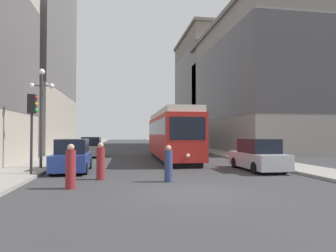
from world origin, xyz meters
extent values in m
plane|color=#38383A|center=(0.00, 0.00, 0.00)|extent=(200.00, 200.00, 0.00)
cube|color=gray|center=(-7.92, 40.00, 0.07)|extent=(2.74, 120.00, 0.15)
cube|color=gray|center=(7.92, 40.00, 0.07)|extent=(2.74, 120.00, 0.15)
cube|color=black|center=(1.52, 13.23, 0.17)|extent=(2.45, 11.92, 0.35)
cube|color=red|center=(1.52, 13.23, 1.90)|extent=(2.86, 12.96, 3.10)
cube|color=black|center=(1.52, 13.23, 2.60)|extent=(2.88, 12.45, 1.08)
cube|color=silver|center=(1.52, 13.23, 3.67)|extent=(2.65, 12.70, 0.44)
cube|color=black|center=(1.39, 6.80, 2.44)|extent=(2.21, 0.12, 1.40)
sphere|color=#F2EACC|center=(1.39, 6.73, 0.80)|extent=(0.24, 0.24, 0.24)
cube|color=black|center=(5.06, 25.95, 0.17)|extent=(2.40, 11.19, 0.35)
cube|color=silver|center=(5.06, 25.95, 1.90)|extent=(2.81, 12.17, 3.10)
cube|color=black|center=(5.06, 25.95, 2.44)|extent=(2.83, 11.69, 1.30)
cube|color=black|center=(4.94, 19.92, 2.21)|extent=(2.31, 0.13, 1.71)
cylinder|color=black|center=(-6.10, 16.24, 0.32)|extent=(0.18, 0.64, 0.64)
cylinder|color=black|center=(-6.11, 19.31, 0.32)|extent=(0.18, 0.64, 0.64)
cylinder|color=black|center=(-4.39, 16.24, 0.32)|extent=(0.18, 0.64, 0.64)
cylinder|color=black|center=(-4.40, 19.31, 0.32)|extent=(0.18, 0.64, 0.64)
cube|color=slate|center=(-5.25, 17.77, 0.60)|extent=(1.81, 4.96, 0.84)
cube|color=black|center=(-5.25, 17.90, 1.42)|extent=(1.59, 2.73, 0.80)
cylinder|color=black|center=(-6.09, 5.29, 0.32)|extent=(0.19, 0.64, 0.64)
cylinder|color=black|center=(-6.12, 7.90, 0.32)|extent=(0.19, 0.64, 0.64)
cylinder|color=black|center=(-4.38, 5.31, 0.32)|extent=(0.19, 0.64, 0.64)
cylinder|color=black|center=(-4.41, 7.93, 0.32)|extent=(0.19, 0.64, 0.64)
cube|color=navy|center=(-5.25, 6.61, 0.60)|extent=(1.86, 4.24, 0.84)
cube|color=black|center=(-5.25, 6.71, 1.42)|extent=(1.62, 2.34, 0.80)
cylinder|color=black|center=(6.11, 6.95, 0.32)|extent=(0.18, 0.64, 0.64)
cylinder|color=black|center=(6.10, 4.12, 0.32)|extent=(0.18, 0.64, 0.64)
cylinder|color=black|center=(4.40, 6.96, 0.32)|extent=(0.18, 0.64, 0.64)
cylinder|color=black|center=(4.39, 4.13, 0.32)|extent=(0.18, 0.64, 0.64)
cube|color=#B2B2B7|center=(5.25, 5.54, 0.60)|extent=(1.83, 4.57, 0.84)
cube|color=black|center=(5.25, 5.43, 1.42)|extent=(1.60, 2.52, 0.80)
cylinder|color=navy|center=(-0.51, 2.33, 0.69)|extent=(0.36, 0.36, 1.38)
sphere|color=tan|center=(-0.51, 2.33, 1.49)|extent=(0.25, 0.25, 0.25)
cylinder|color=maroon|center=(-3.50, 3.48, 0.73)|extent=(0.38, 0.38, 1.47)
sphere|color=tan|center=(-3.50, 3.48, 1.58)|extent=(0.26, 0.26, 0.26)
cylinder|color=maroon|center=(-4.50, 1.35, 0.74)|extent=(0.39, 0.39, 1.47)
sphere|color=tan|center=(-4.50, 1.35, 1.59)|extent=(0.26, 0.26, 0.26)
cylinder|color=#232328|center=(-6.95, 4.99, 2.11)|extent=(0.12, 0.12, 3.92)
cube|color=black|center=(-6.95, 4.99, 3.59)|extent=(0.36, 0.36, 0.95)
sphere|color=red|center=(-6.75, 4.99, 3.90)|extent=(0.18, 0.18, 0.18)
sphere|color=gold|center=(-6.75, 4.99, 3.59)|extent=(0.18, 0.18, 0.18)
sphere|color=green|center=(-6.75, 4.99, 3.29)|extent=(0.18, 0.18, 0.18)
cylinder|color=#333338|center=(-7.15, 7.58, 2.86)|extent=(0.16, 0.16, 5.42)
sphere|color=white|center=(-7.15, 7.58, 5.73)|extent=(0.36, 0.36, 0.36)
sphere|color=white|center=(-7.70, 7.58, 4.92)|extent=(0.31, 0.31, 0.31)
sphere|color=white|center=(-6.60, 7.58, 4.92)|extent=(0.31, 0.31, 0.31)
cube|color=#333338|center=(-7.15, 7.58, 4.92)|extent=(1.10, 0.06, 0.06)
cube|color=#A89E8E|center=(-15.03, 26.90, 13.85)|extent=(11.49, 18.41, 27.69)
cube|color=#544F4E|center=(-15.03, 26.90, 15.23)|extent=(11.53, 18.45, 16.61)
cube|color=slate|center=(14.97, 43.95, 10.15)|extent=(11.36, 18.02, 20.30)
cube|color=#3D3838|center=(14.97, 43.95, 11.16)|extent=(11.40, 18.06, 12.18)
cube|color=#685F56|center=(14.97, 43.95, 20.55)|extent=(11.96, 18.62, 0.50)
cube|color=gray|center=(14.91, 25.89, 7.93)|extent=(11.23, 23.49, 15.86)
cube|color=#423F43|center=(14.91, 25.89, 8.72)|extent=(11.27, 23.53, 9.52)
cube|color=slate|center=(14.91, 25.89, 16.11)|extent=(11.83, 24.09, 0.50)
camera|label=1|loc=(-2.63, -10.53, 2.11)|focal=31.60mm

